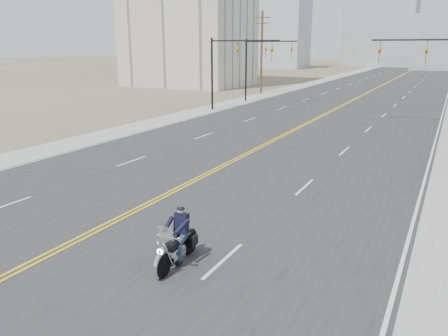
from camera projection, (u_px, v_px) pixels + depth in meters
road at (383, 85)px, 71.65m from camera, size 20.00×200.00×0.01m
sidewalk_left at (315, 82)px, 76.79m from camera, size 3.00×200.00×0.01m
traffic_mast_left at (230, 60)px, 41.93m from camera, size 7.10×0.26×7.00m
traffic_mast_right at (436, 63)px, 33.91m from camera, size 7.10×0.26×7.00m
traffic_mast_far at (260, 58)px, 48.92m from camera, size 6.10×0.26×7.00m
utility_pole_left at (262, 52)px, 57.00m from camera, size 2.20×0.30×10.50m
haze_bldg_a at (281, 28)px, 122.66m from camera, size 14.00×12.00×22.00m
haze_bldg_d at (381, 22)px, 133.14m from camera, size 20.00×15.00×26.00m
haze_bldg_f at (254, 40)px, 142.96m from camera, size 12.00×12.00×16.00m
motorcyclist at (176, 238)px, 12.75m from camera, size 1.11×2.29×1.74m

